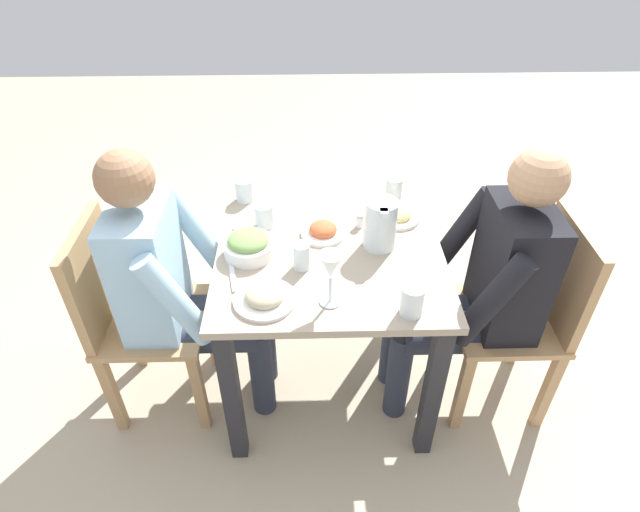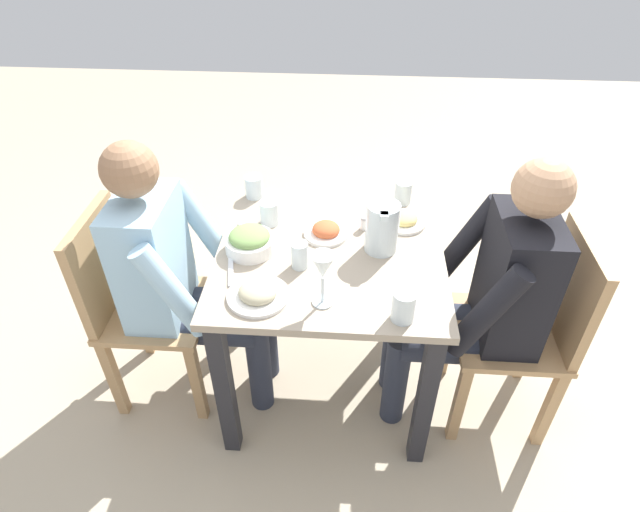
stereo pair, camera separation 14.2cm
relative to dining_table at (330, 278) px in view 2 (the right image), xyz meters
The scene contains 21 objects.
ground_plane 0.60m from the dining_table, ahead, with size 8.00×8.00×0.00m, color tan.
dining_table is the anchor object (origin of this frame).
chair_near 0.78m from the dining_table, 96.87° to the right, with size 0.40×0.40×0.87m.
chair_far 0.78m from the dining_table, 94.77° to the left, with size 0.40×0.40×0.87m.
diner_near 0.57m from the dining_table, 99.33° to the right, with size 0.48×0.53×1.17m.
diner_far 0.57m from the dining_table, 96.49° to the left, with size 0.48×0.53×1.17m.
water_pitcher 0.30m from the dining_table, 83.68° to the right, with size 0.16×0.12×0.19m.
salad_bowl 0.34m from the dining_table, 94.22° to the left, with size 0.18×0.18×0.09m.
plate_beans 0.39m from the dining_table, 140.83° to the left, with size 0.21×0.21×0.06m.
plate_rice_curry 0.18m from the dining_table, 13.19° to the left, with size 0.17×0.17×0.05m.
plate_fries 0.37m from the dining_table, 55.45° to the right, with size 0.17×0.17×0.05m.
water_glass_center 0.52m from the dining_table, 44.14° to the left, with size 0.07×0.07×0.09m, color silver.
water_glass_by_pitcher 0.35m from the dining_table, 57.01° to the left, with size 0.07×0.07×0.09m, color silver.
water_glass_near_right 0.46m from the dining_table, 144.29° to the right, with size 0.07×0.07×0.11m, color silver.
water_glass_far_left 0.23m from the dining_table, 134.98° to the left, with size 0.06×0.06×0.10m, color silver.
water_glass_near_left 0.48m from the dining_table, 39.03° to the right, with size 0.07×0.07×0.09m, color silver.
wine_glass 0.40m from the dining_table, behind, with size 0.08×0.08×0.20m.
salt_shaker 0.25m from the dining_table, 40.20° to the right, with size 0.03×0.03×0.05m.
fork_near 0.41m from the dining_table, 131.44° to the right, with size 0.17×0.03×0.01m, color silver.
knife_near 0.39m from the dining_table, 112.31° to the left, with size 0.18×0.02×0.01m, color silver.
fork_far 0.36m from the dining_table, 78.73° to the left, with size 0.17×0.03×0.01m, color silver.
Camera 2 is at (-1.53, -0.07, 1.90)m, focal length 29.38 mm.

